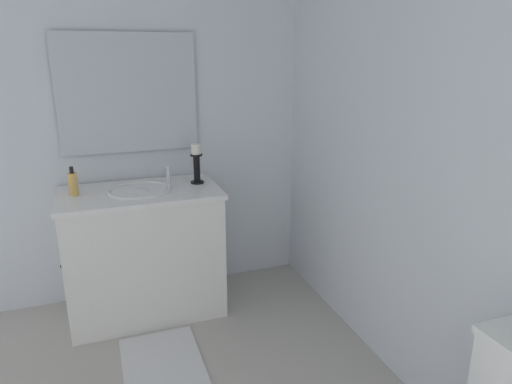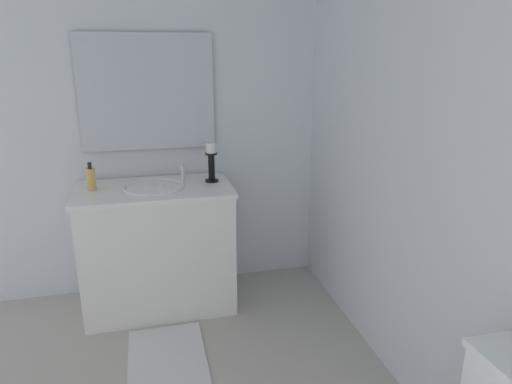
# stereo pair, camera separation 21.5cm
# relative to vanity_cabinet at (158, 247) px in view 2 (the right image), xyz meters

# --- Properties ---
(wall_back) EXTENTS (3.14, 0.04, 2.45)m
(wall_back) POSITION_rel_vanity_cabinet_xyz_m (1.25, 1.22, 0.79)
(wall_back) COLOR silver
(wall_back) RESTS_ON ground
(wall_left) EXTENTS (0.04, 2.59, 2.45)m
(wall_left) POSITION_rel_vanity_cabinet_xyz_m (-0.32, -0.08, 0.79)
(wall_left) COLOR silver
(wall_left) RESTS_ON ground
(vanity_cabinet) EXTENTS (0.58, 1.02, 0.86)m
(vanity_cabinet) POSITION_rel_vanity_cabinet_xyz_m (0.00, 0.00, 0.00)
(vanity_cabinet) COLOR white
(vanity_cabinet) RESTS_ON ground
(sink_basin) EXTENTS (0.40, 0.40, 0.24)m
(sink_basin) POSITION_rel_vanity_cabinet_xyz_m (0.00, 0.00, 0.39)
(sink_basin) COLOR white
(sink_basin) RESTS_ON vanity_cabinet
(mirror) EXTENTS (0.02, 0.90, 0.77)m
(mirror) POSITION_rel_vanity_cabinet_xyz_m (-0.28, 0.00, 1.01)
(mirror) COLOR silver
(candle_holder_tall) EXTENTS (0.09, 0.09, 0.27)m
(candle_holder_tall) POSITION_rel_vanity_cabinet_xyz_m (-0.05, 0.39, 0.57)
(candle_holder_tall) COLOR black
(candle_holder_tall) RESTS_ON vanity_cabinet
(soap_bottle) EXTENTS (0.06, 0.06, 0.18)m
(soap_bottle) POSITION_rel_vanity_cabinet_xyz_m (-0.04, -0.39, 0.50)
(soap_bottle) COLOR #E5B259
(soap_bottle) RESTS_ON vanity_cabinet
(bath_mat) EXTENTS (0.60, 0.44, 0.02)m
(bath_mat) POSITION_rel_vanity_cabinet_xyz_m (0.63, 0.00, -0.42)
(bath_mat) COLOR silver
(bath_mat) RESTS_ON ground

